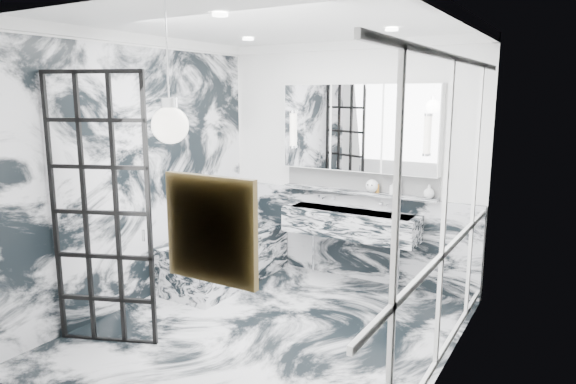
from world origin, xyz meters
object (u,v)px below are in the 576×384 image
Objects in this scene: trough_sink at (350,223)px; mirror_cabinet at (359,128)px; bathtub at (225,258)px; crittall_door at (101,212)px.

mirror_cabinet reaches higher than trough_sink.
trough_sink is 1.55m from bathtub.
trough_sink is at bearing 40.16° from crittall_door.
crittall_door reaches higher than trough_sink.
crittall_door reaches higher than bathtub.
mirror_cabinet is (1.28, 2.61, 0.63)m from crittall_door.
crittall_door is 2.79m from trough_sink.
crittall_door is at bearing -116.17° from mirror_cabinet.
bathtub is at bearing -147.94° from mirror_cabinet.
trough_sink is (1.28, 2.44, -0.46)m from crittall_door.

